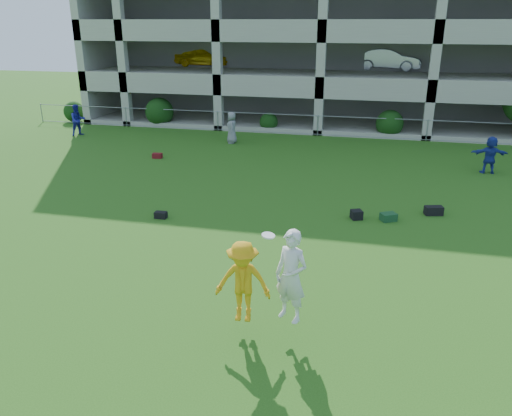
% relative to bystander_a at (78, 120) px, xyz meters
% --- Properties ---
extents(ground, '(100.00, 100.00, 0.00)m').
position_rel_bystander_a_xyz_m(ground, '(13.44, -15.96, -0.88)').
color(ground, '#235114').
rests_on(ground, ground).
extents(bystander_a, '(1.07, 1.08, 1.76)m').
position_rel_bystander_a_xyz_m(bystander_a, '(0.00, 0.00, 0.00)').
color(bystander_a, navy).
rests_on(bystander_a, ground).
extents(bystander_c, '(0.79, 0.96, 1.69)m').
position_rel_bystander_a_xyz_m(bystander_c, '(9.14, 0.15, -0.04)').
color(bystander_c, gray).
rests_on(bystander_c, ground).
extents(bystander_d, '(1.53, 0.57, 1.62)m').
position_rel_bystander_a_xyz_m(bystander_d, '(21.55, -2.77, -0.07)').
color(bystander_d, navy).
rests_on(bystander_d, ground).
extents(bag_black_b, '(0.40, 0.25, 0.22)m').
position_rel_bystander_a_xyz_m(bag_black_b, '(9.82, -11.00, -0.77)').
color(bag_black_b, black).
rests_on(bag_black_b, ground).
extents(bag_green_c, '(0.61, 0.55, 0.26)m').
position_rel_bystander_a_xyz_m(bag_green_c, '(17.27, -9.49, -0.75)').
color(bag_green_c, '#163D23').
rests_on(bag_green_c, ground).
extents(crate_d, '(0.46, 0.46, 0.30)m').
position_rel_bystander_a_xyz_m(crate_d, '(16.23, -9.56, -0.73)').
color(crate_d, black).
rests_on(crate_d, ground).
extents(bag_black_e, '(0.66, 0.45, 0.30)m').
position_rel_bystander_a_xyz_m(bag_black_e, '(18.78, -8.57, -0.73)').
color(bag_black_e, black).
rests_on(bag_black_e, ground).
extents(bag_red_f, '(0.47, 0.32, 0.24)m').
position_rel_bystander_a_xyz_m(bag_red_f, '(6.50, -3.76, -0.76)').
color(bag_red_f, '#590F15').
rests_on(bag_red_f, ground).
extents(frisbee_contest, '(2.02, 0.77, 2.11)m').
position_rel_bystander_a_xyz_m(frisbee_contest, '(14.50, -16.70, 0.40)').
color(frisbee_contest, orange).
rests_on(frisbee_contest, ground).
extents(parking_garage, '(30.00, 14.00, 12.00)m').
position_rel_bystander_a_xyz_m(parking_garage, '(13.43, 11.74, 5.13)').
color(parking_garage, '#9E998C').
rests_on(parking_garage, ground).
extents(fence, '(36.06, 0.06, 1.20)m').
position_rel_bystander_a_xyz_m(fence, '(13.44, 3.04, -0.27)').
color(fence, gray).
rests_on(fence, ground).
extents(shrub_row, '(34.38, 2.52, 3.50)m').
position_rel_bystander_a_xyz_m(shrub_row, '(18.04, 3.74, 0.63)').
color(shrub_row, '#163D11').
rests_on(shrub_row, ground).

